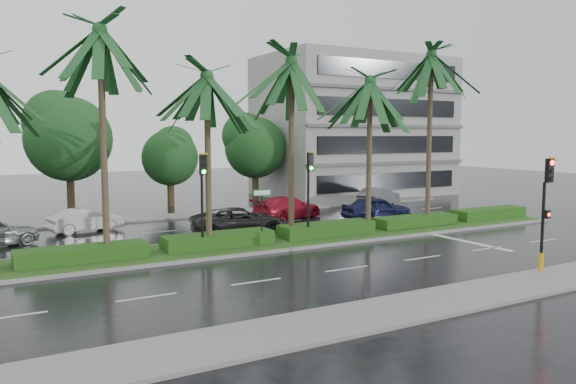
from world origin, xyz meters
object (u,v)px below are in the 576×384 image
signal_near (546,209)px  street_sign (262,203)px  car_white (86,220)px  car_darkgrey (240,221)px  signal_median_left (203,187)px  car_red (287,207)px  car_blue (377,208)px  car_grey (379,197)px

signal_near → street_sign: signal_near is taller
signal_near → car_white: 22.91m
street_sign → car_darkgrey: 3.87m
signal_median_left → car_white: 9.70m
car_white → car_red: car_red is taller
signal_median_left → car_blue: (13.00, 4.20, -2.25)m
signal_median_left → street_sign: size_ratio=1.68×
signal_median_left → car_blue: size_ratio=0.99×
car_red → car_grey: size_ratio=1.14×
car_red → car_grey: bearing=-93.0°
signal_near → signal_median_left: size_ratio=1.00×
car_white → car_blue: (16.50, -4.52, 0.10)m
signal_near → car_red: 17.36m
car_white → car_blue: car_blue is taller
car_blue → street_sign: bearing=118.6°
signal_near → car_blue: signal_near is taller
car_white → car_blue: 17.11m
car_white → street_sign: bearing=-155.7°
car_white → car_darkgrey: size_ratio=0.75×
signal_median_left → street_sign: 3.13m
signal_near → signal_median_left: signal_median_left is taller
car_blue → car_darkgrey: bearing=99.4°
signal_median_left → street_sign: (3.00, 0.18, -0.87)m
signal_median_left → car_red: bearing=41.5°
signal_median_left → car_blue: 13.85m
car_white → car_red: bearing=-108.7°
signal_median_left → street_sign: signal_median_left is taller
street_sign → car_grey: (14.50, 9.42, -1.41)m
street_sign → car_darkgrey: bearing=82.0°
street_sign → signal_median_left: bearing=-176.5°
street_sign → car_red: street_sign is taller
signal_near → car_grey: size_ratio=1.01×
signal_median_left → car_darkgrey: bearing=47.0°
car_white → car_grey: bearing=-100.6°
car_white → signal_median_left: bearing=-171.1°
signal_median_left → car_red: (8.50, 7.51, -2.28)m
car_red → car_blue: size_ratio=1.13×
signal_median_left → car_darkgrey: (3.50, 3.75, -2.27)m
signal_near → street_sign: 12.11m
car_white → car_darkgrey: bearing=-138.3°
car_red → car_white: bearing=68.2°
signal_near → signal_median_left: bearing=135.9°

